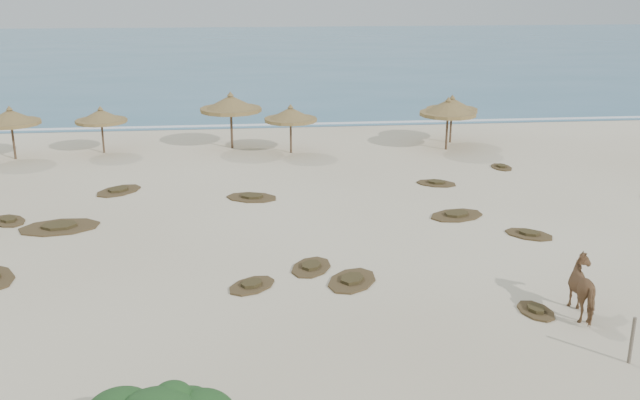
# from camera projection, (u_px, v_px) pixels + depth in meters

# --- Properties ---
(ground) EXTENTS (160.00, 160.00, 0.00)m
(ground) POSITION_uv_depth(u_px,v_px,m) (369.00, 286.00, 22.28)
(ground) COLOR beige
(ground) RESTS_ON ground
(ocean) EXTENTS (200.00, 100.00, 0.01)m
(ocean) POSITION_uv_depth(u_px,v_px,m) (271.00, 52.00, 93.47)
(ocean) COLOR #2D6987
(ocean) RESTS_ON ground
(foam_line) EXTENTS (70.00, 0.60, 0.01)m
(foam_line) POSITION_uv_depth(u_px,v_px,m) (301.00, 124.00, 46.96)
(foam_line) COLOR white
(foam_line) RESTS_ON ground
(palapa_0) EXTENTS (3.88, 3.88, 2.85)m
(palapa_0) POSITION_uv_depth(u_px,v_px,m) (10.00, 118.00, 37.32)
(palapa_0) COLOR #503B29
(palapa_0) RESTS_ON ground
(palapa_1) EXTENTS (3.62, 3.62, 2.60)m
(palapa_1) POSITION_uv_depth(u_px,v_px,m) (101.00, 117.00, 38.72)
(palapa_1) COLOR #503B29
(palapa_1) RESTS_ON ground
(palapa_2) EXTENTS (3.88, 3.88, 3.22)m
(palapa_2) POSITION_uv_depth(u_px,v_px,m) (231.00, 104.00, 39.64)
(palapa_2) COLOR #503B29
(palapa_2) RESTS_ON ground
(palapa_3) EXTENTS (3.82, 3.82, 2.71)m
(palapa_3) POSITION_uv_depth(u_px,v_px,m) (291.00, 115.00, 38.69)
(palapa_3) COLOR #503B29
(palapa_3) RESTS_ON ground
(palapa_4) EXTENTS (3.64, 3.64, 2.96)m
(palapa_4) POSITION_uv_depth(u_px,v_px,m) (448.00, 109.00, 39.40)
(palapa_4) COLOR #503B29
(palapa_4) RESTS_ON ground
(palapa_5) EXTENTS (3.79, 3.79, 2.80)m
(palapa_5) POSITION_uv_depth(u_px,v_px,m) (452.00, 106.00, 41.15)
(palapa_5) COLOR #503B29
(palapa_5) RESTS_ON ground
(horse) EXTENTS (1.01, 1.97, 1.62)m
(horse) POSITION_uv_depth(u_px,v_px,m) (587.00, 289.00, 20.15)
(horse) COLOR brown
(horse) RESTS_ON ground
(fence_post_near) EXTENTS (0.12, 0.12, 1.25)m
(fence_post_near) POSITION_uv_depth(u_px,v_px,m) (632.00, 340.00, 17.65)
(fence_post_near) COLOR #726555
(fence_post_near) RESTS_ON ground
(scrub_1) EXTENTS (3.35, 2.47, 0.16)m
(scrub_1) POSITION_uv_depth(u_px,v_px,m) (59.00, 227.00, 27.45)
(scrub_1) COLOR #4E3C22
(scrub_1) RESTS_ON ground
(scrub_2) EXTENTS (1.90, 2.22, 0.16)m
(scrub_2) POSITION_uv_depth(u_px,v_px,m) (311.00, 267.00, 23.63)
(scrub_2) COLOR #4E3C22
(scrub_2) RESTS_ON ground
(scrub_3) EXTENTS (2.73, 2.24, 0.16)m
(scrub_3) POSITION_uv_depth(u_px,v_px,m) (456.00, 215.00, 28.81)
(scrub_3) COLOR #4E3C22
(scrub_3) RESTS_ON ground
(scrub_4) EXTENTS (2.16, 2.09, 0.16)m
(scrub_4) POSITION_uv_depth(u_px,v_px,m) (529.00, 234.00, 26.66)
(scrub_4) COLOR #4E3C22
(scrub_4) RESTS_ON ground
(scrub_6) EXTENTS (2.60, 2.69, 0.16)m
(scrub_6) POSITION_uv_depth(u_px,v_px,m) (119.00, 190.00, 32.13)
(scrub_6) COLOR #4E3C22
(scrub_6) RESTS_ON ground
(scrub_7) EXTENTS (2.20, 1.87, 0.16)m
(scrub_7) POSITION_uv_depth(u_px,v_px,m) (436.00, 183.00, 33.31)
(scrub_7) COLOR #4E3C22
(scrub_7) RESTS_ON ground
(scrub_9) EXTENTS (2.30, 2.56, 0.16)m
(scrub_9) POSITION_uv_depth(u_px,v_px,m) (352.00, 280.00, 22.58)
(scrub_9) COLOR #4E3C22
(scrub_9) RESTS_ON ground
(scrub_10) EXTENTS (1.03, 1.54, 0.16)m
(scrub_10) POSITION_uv_depth(u_px,v_px,m) (501.00, 167.00, 36.16)
(scrub_10) COLOR #4E3C22
(scrub_10) RESTS_ON ground
(scrub_11) EXTENTS (2.01, 2.02, 0.16)m
(scrub_11) POSITION_uv_depth(u_px,v_px,m) (252.00, 285.00, 22.23)
(scrub_11) COLOR #4E3C22
(scrub_11) RESTS_ON ground
(scrub_12) EXTENTS (1.14, 1.55, 0.16)m
(scrub_12) POSITION_uv_depth(u_px,v_px,m) (536.00, 310.00, 20.53)
(scrub_12) COLOR #4E3C22
(scrub_12) RESTS_ON ground
(scrub_13) EXTENTS (2.63, 2.12, 0.16)m
(scrub_13) POSITION_uv_depth(u_px,v_px,m) (252.00, 197.00, 31.17)
(scrub_13) COLOR #4E3C22
(scrub_13) RESTS_ON ground
(scrub_14) EXTENTS (1.97, 2.12, 0.16)m
(scrub_14) POSITION_uv_depth(u_px,v_px,m) (9.00, 221.00, 28.15)
(scrub_14) COLOR #4E3C22
(scrub_14) RESTS_ON ground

